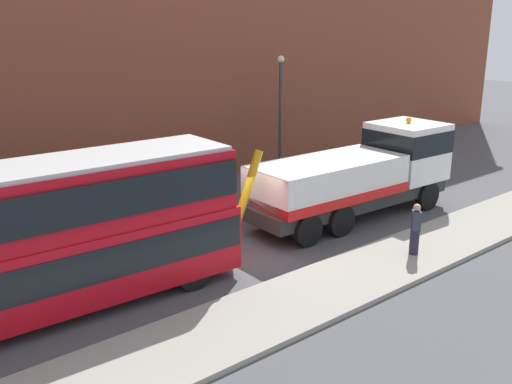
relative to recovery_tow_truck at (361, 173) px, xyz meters
name	(u,v)px	position (x,y,z in m)	size (l,w,h in m)	color
ground_plane	(233,250)	(-6.03, 0.39, -1.76)	(120.00, 120.00, 0.00)	#4C4C51
near_kerb	(323,290)	(-6.03, -3.81, -1.68)	(60.00, 2.80, 0.15)	gray
building_facade	(100,5)	(-6.03, 9.09, 6.31)	(60.00, 1.50, 16.00)	brown
recovery_tow_truck	(361,173)	(0.00, 0.00, 0.00)	(10.19, 3.02, 3.67)	#2D2D2D
double_decker_bus	(37,236)	(-12.57, 0.02, 0.47)	(11.13, 3.02, 4.06)	#B70C19
pedestrian_bystander	(415,230)	(-1.92, -3.95, -0.77)	(0.46, 0.47, 1.71)	#232333
street_lamp	(280,105)	(2.03, 6.90, 1.71)	(0.36, 0.36, 5.83)	#38383D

